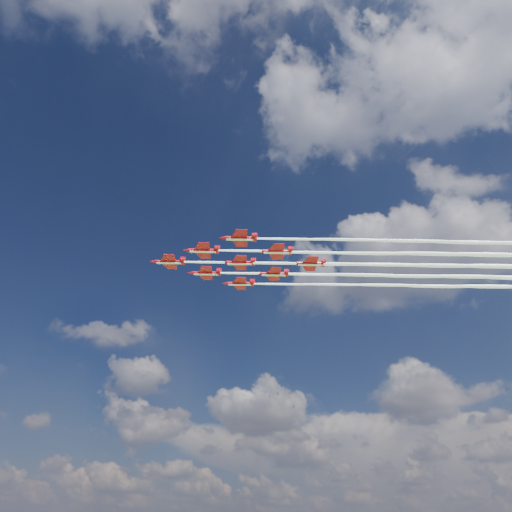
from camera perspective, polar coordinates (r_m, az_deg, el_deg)
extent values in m
cylinder|color=#A70915|center=(148.91, -9.93, -0.65)|extent=(7.09, 5.02, 1.06)
cone|color=#A70915|center=(149.70, -11.75, -0.62)|extent=(2.20, 1.93, 1.06)
cone|color=#A70915|center=(148.30, -8.19, -0.68)|extent=(1.74, 1.59, 0.96)
ellipsoid|color=black|center=(149.41, -10.64, -0.50)|extent=(2.17, 1.81, 0.69)
cube|color=#A70915|center=(148.81, -9.74, -0.67)|extent=(7.35, 9.15, 0.14)
cube|color=#A70915|center=(148.38, -8.45, -0.68)|extent=(3.00, 3.66, 0.12)
cube|color=#A70915|center=(148.78, -8.35, -0.38)|extent=(1.38, 0.94, 1.74)
cube|color=white|center=(148.68, -9.94, -0.82)|extent=(6.58, 4.60, 0.12)
cylinder|color=#A70915|center=(141.76, -6.09, 0.63)|extent=(7.09, 5.02, 1.06)
cone|color=#A70915|center=(142.23, -8.03, 0.66)|extent=(2.20, 1.93, 1.06)
cone|color=#A70915|center=(141.46, -4.26, 0.61)|extent=(1.74, 1.59, 0.96)
ellipsoid|color=black|center=(142.15, -6.86, 0.79)|extent=(2.17, 1.81, 0.69)
cube|color=#A70915|center=(141.69, -5.90, 0.61)|extent=(7.35, 9.15, 0.14)
cube|color=#A70915|center=(141.49, -4.54, 0.61)|extent=(3.00, 3.66, 0.12)
cube|color=#A70915|center=(141.92, -4.44, 0.91)|extent=(1.38, 0.94, 1.74)
cube|color=white|center=(141.51, -6.10, 0.46)|extent=(6.58, 4.60, 0.12)
cylinder|color=#A70915|center=(153.76, -5.76, -1.96)|extent=(7.09, 5.02, 1.06)
cone|color=#A70915|center=(154.20, -7.55, -1.93)|extent=(2.20, 1.93, 1.06)
cone|color=#A70915|center=(153.48, -4.07, -1.98)|extent=(1.74, 1.59, 0.96)
ellipsoid|color=black|center=(154.12, -6.47, -1.80)|extent=(2.17, 1.81, 0.69)
cube|color=#A70915|center=(153.70, -5.58, -1.97)|extent=(7.35, 9.15, 0.14)
cube|color=#A70915|center=(153.52, -4.33, -1.98)|extent=(3.00, 3.66, 0.12)
cube|color=#A70915|center=(153.91, -4.24, -1.69)|extent=(1.38, 0.94, 1.74)
cube|color=white|center=(153.54, -5.77, -2.11)|extent=(6.58, 4.60, 0.12)
cylinder|color=#A70915|center=(135.38, -1.88, 2.04)|extent=(7.09, 5.02, 1.06)
cone|color=#A70915|center=(135.51, -3.92, 2.07)|extent=(2.20, 1.93, 1.06)
cone|color=#A70915|center=(135.42, 0.04, 2.02)|extent=(1.74, 1.59, 0.96)
ellipsoid|color=black|center=(135.64, -2.69, 2.21)|extent=(2.17, 1.81, 0.69)
cube|color=#A70915|center=(135.35, -1.67, 2.02)|extent=(7.35, 9.15, 0.14)
cube|color=#A70915|center=(135.40, -0.24, 2.02)|extent=(3.00, 3.66, 0.12)
cube|color=#A70915|center=(135.87, -0.16, 2.33)|extent=(1.38, 0.94, 1.74)
cube|color=white|center=(135.13, -1.88, 1.87)|extent=(6.58, 4.60, 0.12)
cylinder|color=#A70915|center=(147.26, -1.87, -0.77)|extent=(7.09, 5.02, 1.06)
cone|color=#A70915|center=(147.38, -3.75, -0.75)|extent=(2.20, 1.93, 1.06)
cone|color=#A70915|center=(147.30, -0.11, -0.80)|extent=(1.74, 1.59, 0.96)
ellipsoid|color=black|center=(147.50, -2.62, -0.61)|extent=(2.17, 1.81, 0.69)
cube|color=#A70915|center=(147.24, -1.68, -0.79)|extent=(7.35, 9.15, 0.14)
cube|color=#A70915|center=(147.28, -0.37, -0.79)|extent=(3.00, 3.66, 0.12)
cube|color=#A70915|center=(147.71, -0.30, -0.50)|extent=(1.38, 0.94, 1.74)
cube|color=white|center=(147.03, -1.88, -0.94)|extent=(6.58, 4.60, 0.12)
cylinder|color=#A70915|center=(159.45, -1.87, -3.16)|extent=(7.09, 5.02, 1.06)
cone|color=#A70915|center=(159.56, -3.60, -3.14)|extent=(2.20, 1.93, 1.06)
cone|color=#A70915|center=(159.48, -0.24, -3.18)|extent=(1.74, 1.59, 0.96)
ellipsoid|color=black|center=(159.67, -2.56, -3.01)|extent=(2.17, 1.81, 0.69)
cube|color=#A70915|center=(159.42, -1.70, -3.18)|extent=(7.35, 9.15, 0.14)
cube|color=#A70915|center=(159.47, -0.48, -3.18)|extent=(3.00, 3.66, 0.12)
cube|color=#A70915|center=(159.86, -0.41, -2.90)|extent=(1.38, 0.94, 1.74)
cube|color=white|center=(159.23, -1.87, -3.32)|extent=(6.58, 4.60, 0.12)
cylinder|color=#A70915|center=(141.58, 2.35, 0.52)|extent=(7.09, 5.02, 1.06)
cone|color=#A70915|center=(141.34, 0.40, 0.55)|extent=(2.20, 1.93, 1.06)
cone|color=#A70915|center=(141.94, 4.18, 0.49)|extent=(1.74, 1.59, 0.96)
ellipsoid|color=black|center=(141.68, 1.57, 0.68)|extent=(2.17, 1.81, 0.69)
cube|color=#A70915|center=(141.58, 2.55, 0.50)|extent=(7.35, 9.15, 0.14)
cube|color=#A70915|center=(141.88, 3.91, 0.50)|extent=(3.00, 3.66, 0.12)
cube|color=#A70915|center=(142.33, 3.97, 0.80)|extent=(1.38, 0.94, 1.74)
cube|color=white|center=(141.33, 2.36, 0.35)|extent=(6.58, 4.60, 0.12)
cylinder|color=#A70915|center=(153.59, 2.03, -2.06)|extent=(7.09, 5.02, 1.06)
cone|color=#A70915|center=(153.38, 0.23, -2.04)|extent=(2.20, 1.93, 1.06)
cone|color=#A70915|center=(153.93, 3.71, -2.08)|extent=(1.74, 1.59, 0.96)
ellipsoid|color=black|center=(153.69, 1.30, -1.91)|extent=(2.17, 1.81, 0.69)
cube|color=#A70915|center=(153.60, 2.21, -2.08)|extent=(7.35, 9.15, 0.14)
cube|color=#A70915|center=(153.87, 3.46, -2.08)|extent=(3.00, 3.66, 0.12)
cube|color=#A70915|center=(154.29, 3.52, -1.80)|extent=(1.38, 0.94, 1.74)
cube|color=white|center=(153.37, 2.03, -2.22)|extent=(6.58, 4.60, 0.12)
cylinder|color=#A70915|center=(148.56, 6.20, -0.88)|extent=(7.09, 5.02, 1.06)
cone|color=#A70915|center=(148.00, 4.35, -0.85)|extent=(2.20, 1.93, 1.06)
cone|color=#A70915|center=(149.23, 7.93, -0.90)|extent=(1.74, 1.59, 0.96)
ellipsoid|color=black|center=(148.53, 5.45, -0.72)|extent=(2.17, 1.81, 0.69)
cube|color=#A70915|center=(148.60, 6.39, -0.89)|extent=(7.35, 9.15, 0.14)
cube|color=#A70915|center=(149.12, 7.67, -0.89)|extent=(3.00, 3.66, 0.12)
cube|color=#A70915|center=(149.57, 7.72, -0.60)|extent=(1.38, 0.94, 1.74)
cube|color=white|center=(148.33, 6.21, -1.04)|extent=(6.58, 4.60, 0.12)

